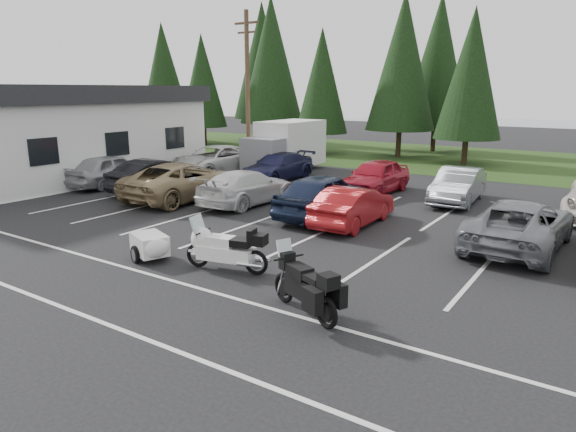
# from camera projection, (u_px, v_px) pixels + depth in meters

# --- Properties ---
(ground) EXTENTS (120.00, 120.00, 0.00)m
(ground) POSITION_uv_depth(u_px,v_px,m) (267.00, 249.00, 15.54)
(ground) COLOR black
(ground) RESTS_ON ground
(grass_strip) EXTENTS (80.00, 16.00, 0.01)m
(grass_strip) POSITION_uv_depth(u_px,v_px,m) (473.00, 160.00, 34.93)
(grass_strip) COLOR #1F3611
(grass_strip) RESTS_ON ground
(building) EXTENTS (10.60, 15.60, 4.90)m
(building) POSITION_uv_depth(u_px,v_px,m) (41.00, 132.00, 27.86)
(building) COLOR silver
(building) RESTS_ON ground
(utility_pole) EXTENTS (1.60, 0.26, 9.00)m
(utility_pole) POSITION_uv_depth(u_px,v_px,m) (248.00, 89.00, 29.48)
(utility_pole) COLOR #473321
(utility_pole) RESTS_ON ground
(box_truck) EXTENTS (2.40, 5.60, 2.90)m
(box_truck) POSITION_uv_depth(u_px,v_px,m) (281.00, 147.00, 29.59)
(box_truck) COLOR silver
(box_truck) RESTS_ON ground
(stall_markings) EXTENTS (32.00, 16.00, 0.01)m
(stall_markings) POSITION_uv_depth(u_px,v_px,m) (302.00, 234.00, 17.15)
(stall_markings) COLOR silver
(stall_markings) RESTS_ON ground
(conifer_0) EXTENTS (4.58, 4.58, 10.66)m
(conifer_0) POSITION_uv_depth(u_px,v_px,m) (164.00, 72.00, 47.28)
(conifer_0) COLOR #332316
(conifer_0) RESTS_ON ground
(conifer_1) EXTENTS (3.96, 3.96, 9.22)m
(conifer_1) POSITION_uv_depth(u_px,v_px,m) (202.00, 81.00, 43.21)
(conifer_1) COLOR #332316
(conifer_1) RESTS_ON ground
(conifer_2) EXTENTS (5.10, 5.10, 11.89)m
(conifer_2) POSITION_uv_depth(u_px,v_px,m) (271.00, 60.00, 40.90)
(conifer_2) COLOR #332316
(conifer_2) RESTS_ON ground
(conifer_3) EXTENTS (3.87, 3.87, 9.02)m
(conifer_3) POSITION_uv_depth(u_px,v_px,m) (322.00, 81.00, 37.21)
(conifer_3) COLOR #332316
(conifer_3) RESTS_ON ground
(conifer_4) EXTENTS (4.80, 4.80, 11.17)m
(conifer_4) POSITION_uv_depth(u_px,v_px,m) (403.00, 62.00, 35.16)
(conifer_4) COLOR #332316
(conifer_4) RESTS_ON ground
(conifer_5) EXTENTS (4.14, 4.14, 9.63)m
(conifer_5) POSITION_uv_depth(u_px,v_px,m) (471.00, 74.00, 31.64)
(conifer_5) COLOR #332316
(conifer_5) RESTS_ON ground
(conifer_back_a) EXTENTS (5.28, 5.28, 12.30)m
(conifer_back_a) POSITION_uv_depth(u_px,v_px,m) (262.00, 61.00, 46.39)
(conifer_back_a) COLOR #332316
(conifer_back_a) RESTS_ON ground
(conifer_back_b) EXTENTS (4.97, 4.97, 11.58)m
(conifer_back_b) POSITION_uv_depth(u_px,v_px,m) (439.00, 61.00, 38.28)
(conifer_back_b) COLOR #332316
(conifer_back_b) RESTS_ON ground
(car_near_0) EXTENTS (2.22, 4.84, 1.61)m
(car_near_0) POSITION_uv_depth(u_px,v_px,m) (111.00, 170.00, 25.50)
(car_near_0) COLOR #A4A5A9
(car_near_0) RESTS_ON ground
(car_near_1) EXTENTS (1.85, 4.79, 1.56)m
(car_near_1) POSITION_uv_depth(u_px,v_px,m) (157.00, 176.00, 23.92)
(car_near_1) COLOR black
(car_near_1) RESTS_ON ground
(car_near_2) EXTENTS (2.86, 5.93, 1.63)m
(car_near_2) POSITION_uv_depth(u_px,v_px,m) (184.00, 181.00, 22.38)
(car_near_2) COLOR #8A7450
(car_near_2) RESTS_ON ground
(car_near_3) EXTENTS (2.11, 4.98, 1.43)m
(car_near_3) POSITION_uv_depth(u_px,v_px,m) (247.00, 187.00, 21.45)
(car_near_3) COLOR silver
(car_near_3) RESTS_ON ground
(car_near_4) EXTENTS (2.09, 4.94, 1.67)m
(car_near_4) POSITION_uv_depth(u_px,v_px,m) (323.00, 195.00, 19.29)
(car_near_4) COLOR #172039
(car_near_4) RESTS_ON ground
(car_near_5) EXTENTS (1.56, 4.24, 1.39)m
(car_near_5) POSITION_uv_depth(u_px,v_px,m) (353.00, 206.00, 18.10)
(car_near_5) COLOR maroon
(car_near_5) RESTS_ON ground
(car_near_6) EXTENTS (2.64, 5.42, 1.49)m
(car_near_6) POSITION_uv_depth(u_px,v_px,m) (520.00, 224.00, 15.44)
(car_near_6) COLOR slate
(car_near_6) RESTS_ON ground
(car_far_0) EXTENTS (3.18, 6.04, 1.62)m
(car_far_0) POSITION_uv_depth(u_px,v_px,m) (215.00, 160.00, 28.81)
(car_far_0) COLOR silver
(car_far_0) RESTS_ON ground
(car_far_1) EXTENTS (2.16, 4.94, 1.41)m
(car_far_1) POSITION_uv_depth(u_px,v_px,m) (277.00, 167.00, 27.17)
(car_far_1) COLOR #161737
(car_far_1) RESTS_ON ground
(car_far_2) EXTENTS (1.96, 4.66, 1.57)m
(car_far_2) POSITION_uv_depth(u_px,v_px,m) (375.00, 177.00, 23.59)
(car_far_2) COLOR maroon
(car_far_2) RESTS_ON ground
(car_far_3) EXTENTS (1.80, 4.53, 1.46)m
(car_far_3) POSITION_uv_depth(u_px,v_px,m) (458.00, 186.00, 21.71)
(car_far_3) COLOR slate
(car_far_3) RESTS_ON ground
(touring_motorcycle) EXTENTS (2.76, 1.37, 1.47)m
(touring_motorcycle) POSITION_uv_depth(u_px,v_px,m) (226.00, 244.00, 13.47)
(touring_motorcycle) COLOR white
(touring_motorcycle) RESTS_ON ground
(cargo_trailer) EXTENTS (1.87, 1.46, 0.76)m
(cargo_trailer) POSITION_uv_depth(u_px,v_px,m) (150.00, 247.00, 14.44)
(cargo_trailer) COLOR silver
(cargo_trailer) RESTS_ON ground
(adventure_motorcycle) EXTENTS (2.64, 1.78, 1.52)m
(adventure_motorcycle) POSITION_uv_depth(u_px,v_px,m) (304.00, 281.00, 10.82)
(adventure_motorcycle) COLOR black
(adventure_motorcycle) RESTS_ON ground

